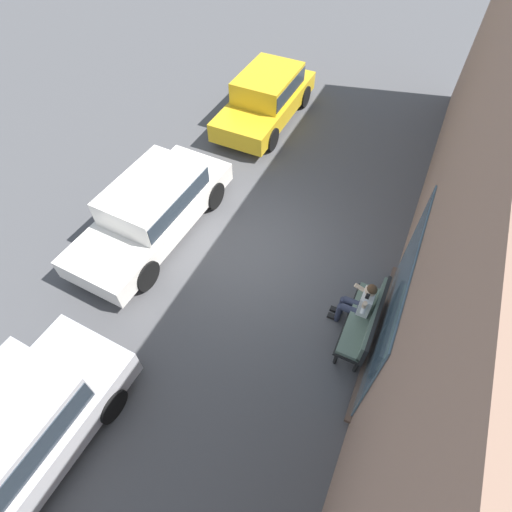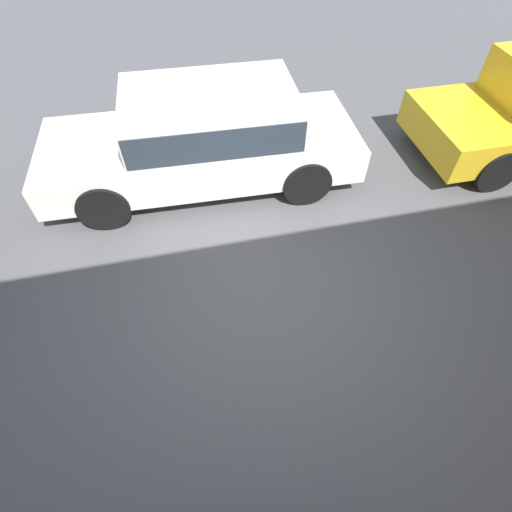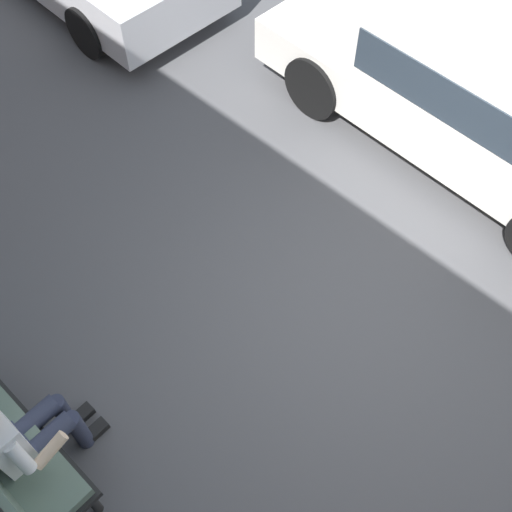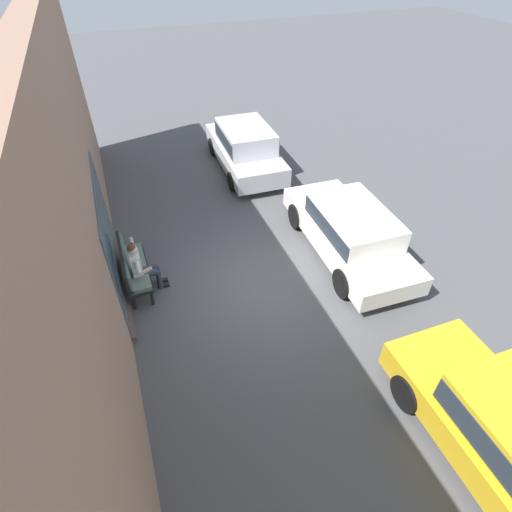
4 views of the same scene
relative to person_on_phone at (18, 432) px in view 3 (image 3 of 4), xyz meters
The scene contains 3 objects.
ground_plane 2.90m from the person_on_phone, 107.77° to the right, with size 60.00×60.00×0.00m, color #4C4C4F.
person_on_phone is the anchor object (origin of this frame).
parked_car_mid 5.10m from the person_on_phone, 95.66° to the right, with size 4.57×1.96×1.38m.
Camera 3 is at (-1.29, 2.60, 4.98)m, focal length 45.00 mm.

